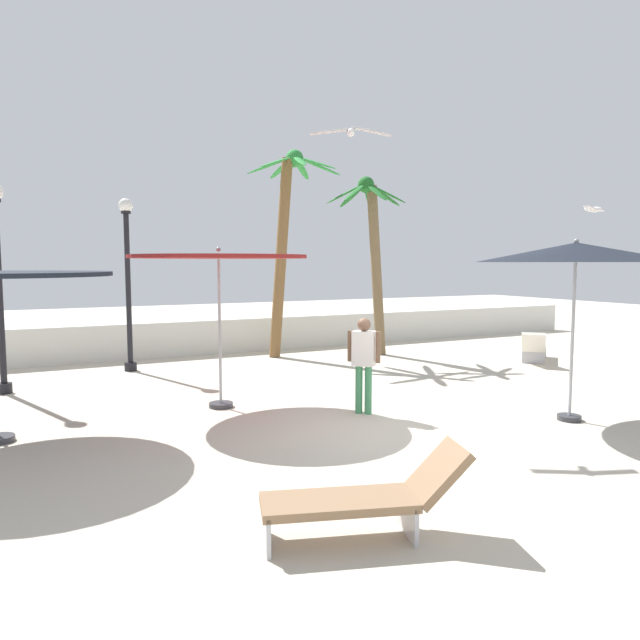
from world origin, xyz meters
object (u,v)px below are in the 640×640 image
(patio_umbrella_1, at_px, (576,253))
(lamp_post_1, at_px, (128,275))
(guest_1, at_px, (364,356))
(palm_tree_0, at_px, (285,227))
(patio_umbrella_2, at_px, (219,261))
(palm_tree_1, at_px, (373,244))
(lounge_chair_0, at_px, (366,497))
(lounge_chair_1, at_px, (534,346))
(seagull_1, at_px, (351,132))
(seagull_0, at_px, (594,209))

(patio_umbrella_1, relative_size, lamp_post_1, 0.77)
(guest_1, bearing_deg, palm_tree_0, 78.15)
(patio_umbrella_2, relative_size, lamp_post_1, 0.76)
(palm_tree_1, xyz_separation_m, lamp_post_1, (-6.25, 0.55, -0.78))
(palm_tree_1, relative_size, lamp_post_1, 1.20)
(palm_tree_0, distance_m, lounge_chair_0, 11.08)
(lounge_chair_1, bearing_deg, patio_umbrella_2, -173.07)
(lamp_post_1, bearing_deg, seagull_1, -66.26)
(patio_umbrella_1, xyz_separation_m, palm_tree_1, (0.73, 7.11, 0.36))
(palm_tree_0, height_order, seagull_1, palm_tree_0)
(patio_umbrella_1, xyz_separation_m, patio_umbrella_2, (-4.70, 3.34, -0.12))
(patio_umbrella_1, bearing_deg, seagull_0, 35.70)
(lounge_chair_0, height_order, guest_1, guest_1)
(lounge_chair_0, bearing_deg, seagull_1, 62.21)
(seagull_0, bearing_deg, guest_1, -173.24)
(patio_umbrella_2, distance_m, lounge_chair_0, 5.77)
(patio_umbrella_1, height_order, seagull_1, seagull_1)
(patio_umbrella_2, bearing_deg, lounge_chair_1, 6.93)
(lounge_chair_1, height_order, seagull_1, seagull_1)
(patio_umbrella_1, distance_m, guest_1, 3.69)
(lamp_post_1, bearing_deg, patio_umbrella_1, -54.21)
(seagull_0, bearing_deg, palm_tree_0, 132.84)
(palm_tree_0, distance_m, lamp_post_1, 4.29)
(patio_umbrella_1, distance_m, palm_tree_1, 7.15)
(lounge_chair_1, relative_size, guest_1, 1.11)
(lounge_chair_0, xyz_separation_m, guest_1, (2.30, 3.85, 0.58))
(palm_tree_1, height_order, lounge_chair_1, palm_tree_1)
(palm_tree_0, height_order, lounge_chair_0, palm_tree_0)
(lamp_post_1, xyz_separation_m, guest_1, (2.80, -5.81, -1.27))
(patio_umbrella_2, bearing_deg, seagull_1, -40.42)
(patio_umbrella_1, bearing_deg, palm_tree_1, 84.15)
(palm_tree_0, height_order, lamp_post_1, palm_tree_0)
(palm_tree_0, bearing_deg, lamp_post_1, -174.89)
(guest_1, relative_size, seagull_0, 1.76)
(lamp_post_1, bearing_deg, lounge_chair_0, -86.99)
(patio_umbrella_1, relative_size, seagull_0, 3.35)
(lounge_chair_0, relative_size, lounge_chair_1, 1.10)
(lounge_chair_1, bearing_deg, seagull_0, -98.39)
(lounge_chair_0, distance_m, lounge_chair_1, 10.94)
(lounge_chair_0, xyz_separation_m, lounge_chair_1, (8.89, 6.38, -0.00))
(lamp_post_1, bearing_deg, palm_tree_0, 5.11)
(patio_umbrella_1, xyz_separation_m, palm_tree_0, (-1.42, 8.02, 0.79))
(guest_1, height_order, seagull_1, seagull_1)
(lamp_post_1, distance_m, guest_1, 6.58)
(lounge_chair_1, relative_size, seagull_1, 1.48)
(palm_tree_1, distance_m, lounge_chair_0, 11.09)
(palm_tree_0, bearing_deg, seagull_1, -104.16)
(lamp_post_1, relative_size, lounge_chair_1, 2.22)
(patio_umbrella_1, distance_m, lounge_chair_1, 6.27)
(palm_tree_0, relative_size, guest_1, 3.41)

